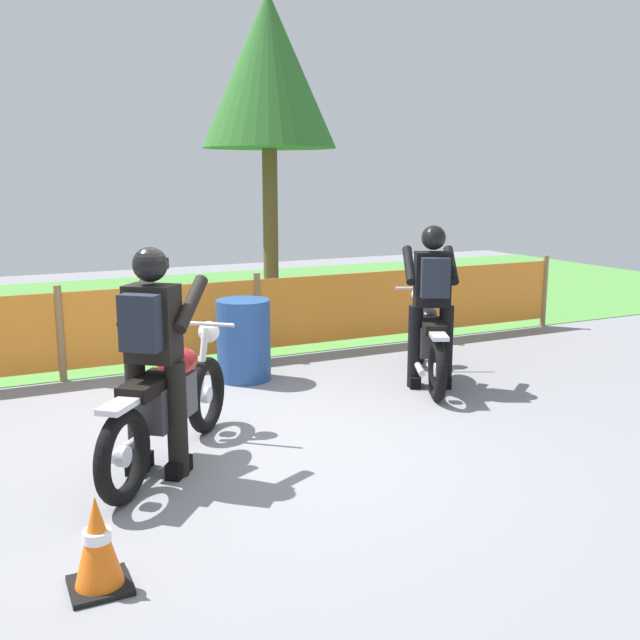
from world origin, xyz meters
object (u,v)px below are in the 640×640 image
(rider_lead, at_px, (153,349))
(rider_trailing, at_px, (432,297))
(motorcycle_trailing, at_px, (427,340))
(motorcycle_lead, at_px, (169,402))
(spare_drum, at_px, (244,340))
(traffic_cone, at_px, (97,544))

(rider_lead, height_order, rider_trailing, same)
(motorcycle_trailing, xyz_separation_m, rider_lead, (-3.20, -1.21, 0.49))
(motorcycle_lead, distance_m, rider_trailing, 3.12)
(motorcycle_lead, xyz_separation_m, rider_trailing, (2.97, 0.84, 0.47))
(motorcycle_lead, height_order, spare_drum, motorcycle_lead)
(motorcycle_trailing, xyz_separation_m, rider_trailing, (-0.09, -0.20, 0.49))
(rider_trailing, distance_m, traffic_cone, 4.52)
(rider_trailing, height_order, spare_drum, rider_trailing)
(motorcycle_trailing, height_order, spare_drum, motorcycle_trailing)
(motorcycle_lead, xyz_separation_m, spare_drum, (1.31, 1.95, -0.04))
(rider_lead, relative_size, spare_drum, 1.92)
(motorcycle_lead, height_order, rider_lead, rider_lead)
(motorcycle_lead, bearing_deg, traffic_cone, -167.27)
(traffic_cone, relative_size, spare_drum, 0.60)
(rider_lead, relative_size, traffic_cone, 3.19)
(motorcycle_lead, distance_m, traffic_cone, 1.78)
(motorcycle_lead, bearing_deg, rider_trailing, -34.49)
(motorcycle_trailing, height_order, traffic_cone, motorcycle_trailing)
(motorcycle_lead, relative_size, rider_lead, 1.00)
(rider_lead, height_order, spare_drum, rider_lead)
(motorcycle_lead, relative_size, spare_drum, 1.91)
(spare_drum, bearing_deg, rider_trailing, -33.81)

